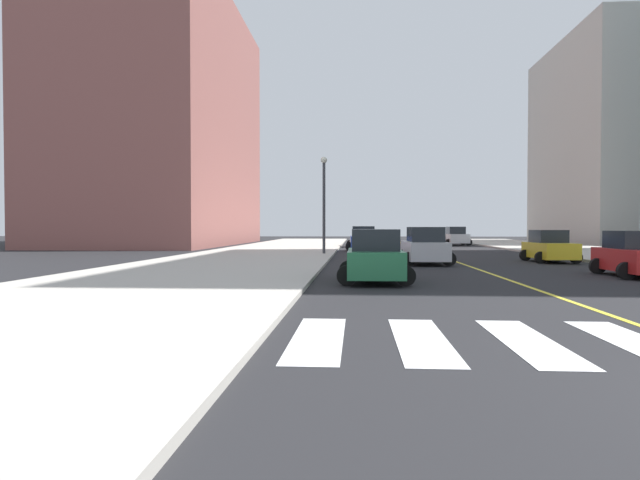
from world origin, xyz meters
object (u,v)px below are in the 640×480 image
Objects in this scene: car_blue_second at (363,240)px; car_gray_third at (360,238)px; car_red_fourth at (635,255)px; car_white_sixth at (456,237)px; street_lamp at (324,196)px; car_silver_seventh at (425,247)px; car_yellow_nearest at (549,247)px; car_green_fifth at (375,257)px.

car_gray_third is at bearing 89.68° from car_blue_second.
car_red_fourth is at bearing -66.15° from car_blue_second.
car_white_sixth reaches higher than car_gray_third.
car_gray_third is 0.64× the size of street_lamp.
car_white_sixth is at bearing 75.18° from car_silver_seventh.
street_lamp reaches higher than car_blue_second.
car_blue_second is at bearing 55.05° from car_white_sixth.
car_yellow_nearest is at bearing 16.00° from car_silver_seventh.
car_silver_seventh is 10.75m from street_lamp.
car_white_sixth is 0.68× the size of street_lamp.
car_yellow_nearest is 28.71m from car_white_sixth.
street_lamp reaches higher than car_silver_seventh.
car_red_fourth is at bearing 88.88° from car_white_sixth.
car_yellow_nearest is at bearing 49.68° from car_green_fifth.
car_gray_third reaches higher than car_yellow_nearest.
car_silver_seventh is (3.24, -24.68, 0.05)m from car_gray_third.
car_blue_second reaches higher than car_green_fifth.
car_red_fourth is at bearing 89.63° from car_yellow_nearest.
car_silver_seventh reaches higher than car_gray_third.
street_lamp is (-2.90, 18.03, 3.24)m from car_green_fifth.
car_silver_seventh is at bearing -80.21° from car_blue_second.
car_white_sixth is (-0.23, 37.73, 0.09)m from car_red_fourth.
car_red_fourth is 0.62× the size of street_lamp.
car_blue_second is at bearing 99.40° from car_silver_seventh.
car_yellow_nearest is 0.61× the size of street_lamp.
car_blue_second is 1.12× the size of car_red_fourth.
car_yellow_nearest is 1.00× the size of car_red_fourth.
car_gray_third is 24.89m from car_silver_seventh.
car_silver_seventh is 0.67× the size of street_lamp.
car_green_fifth reaches higher than car_red_fourth.
street_lamp is (-13.01, -22.58, 3.18)m from car_white_sixth.
car_silver_seventh is at bearing -41.07° from car_red_fourth.
car_white_sixth reaches higher than car_silver_seventh.
car_yellow_nearest is 15.63m from car_green_fifth.
car_blue_second is at bearing 90.42° from car_green_fifth.
car_silver_seventh reaches higher than car_green_fifth.
car_green_fifth is 0.64× the size of street_lamp.
car_green_fifth is at bearing 47.87° from car_yellow_nearest.
car_white_sixth is at bearing 29.09° from car_gray_third.
car_silver_seventh is at bearing -84.72° from car_gray_third.
car_blue_second is 8.23m from street_lamp.
car_white_sixth is 1.02× the size of car_silver_seventh.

